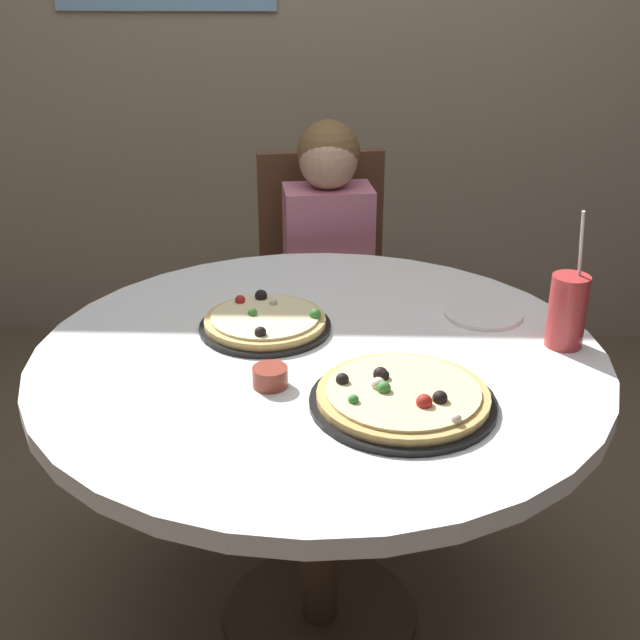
{
  "coord_description": "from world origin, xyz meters",
  "views": [
    {
      "loc": [
        0.05,
        -1.56,
        1.54
      ],
      "look_at": [
        0.0,
        0.05,
        0.8
      ],
      "focal_mm": 46.25,
      "sensor_mm": 36.0,
      "label": 1
    }
  ],
  "objects": [
    {
      "name": "diner_child",
      "position": [
        0.01,
        0.71,
        0.48
      ],
      "size": [
        0.31,
        0.43,
        1.08
      ],
      "color": "#3F4766",
      "rests_on": "ground_plane"
    },
    {
      "name": "dining_table",
      "position": [
        0.0,
        0.0,
        0.65
      ],
      "size": [
        1.22,
        1.22,
        0.75
      ],
      "color": "white",
      "rests_on": "ground_plane"
    },
    {
      "name": "chair_wooden",
      "position": [
        -0.01,
        0.89,
        0.53
      ],
      "size": [
        0.46,
        0.46,
        0.95
      ],
      "color": "brown",
      "rests_on": "ground_plane"
    },
    {
      "name": "ground_plane",
      "position": [
        0.0,
        0.0,
        0.0
      ],
      "size": [
        8.0,
        8.0,
        0.0
      ],
      "primitive_type": "plane",
      "color": "brown"
    },
    {
      "name": "plate_small",
      "position": [
        0.38,
        0.2,
        0.76
      ],
      "size": [
        0.18,
        0.18,
        0.01
      ],
      "primitive_type": "cylinder",
      "color": "white",
      "rests_on": "dining_table"
    },
    {
      "name": "sauce_bowl",
      "position": [
        -0.09,
        -0.15,
        0.77
      ],
      "size": [
        0.07,
        0.07,
        0.04
      ],
      "primitive_type": "cylinder",
      "color": "brown",
      "rests_on": "dining_table"
    },
    {
      "name": "soda_cup",
      "position": [
        0.52,
        0.05,
        0.83
      ],
      "size": [
        0.08,
        0.08,
        0.31
      ],
      "color": "#B73333",
      "rests_on": "dining_table"
    },
    {
      "name": "pizza_cheese",
      "position": [
        -0.12,
        0.11,
        0.77
      ],
      "size": [
        0.3,
        0.3,
        0.05
      ],
      "color": "black",
      "rests_on": "dining_table"
    },
    {
      "name": "pizza_veggie",
      "position": [
        0.16,
        -0.22,
        0.77
      ],
      "size": [
        0.35,
        0.35,
        0.05
      ],
      "color": "black",
      "rests_on": "dining_table"
    }
  ]
}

